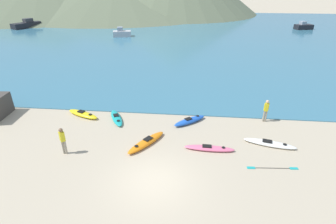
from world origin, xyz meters
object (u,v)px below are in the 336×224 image
Objects in this scene: kayak_on_sand_5 at (83,114)px; loose_paddle at (272,168)px; moored_boat_0 at (122,33)px; moored_boat_3 at (26,25)px; person_near_foreground at (63,139)px; person_near_waterline at (266,109)px; kayak_on_sand_3 at (117,118)px; kayak_on_sand_2 at (190,121)px; kayak_on_sand_0 at (270,143)px; kayak_on_sand_4 at (146,142)px; moored_boat_1 at (90,20)px; moored_boat_2 at (303,26)px; kayak_on_sand_1 at (209,148)px.

loose_paddle is at bearing -21.11° from kayak_on_sand_5.
moored_boat_0 is 0.57× the size of moored_boat_3.
person_near_waterline is at bearing 22.51° from person_near_foreground.
person_near_waterline is 35.11m from moored_boat_0.
kayak_on_sand_2 is at bearing 0.26° from kayak_on_sand_3.
kayak_on_sand_0 is at bearing -44.80° from moored_boat_3.
kayak_on_sand_4 is 35.28m from moored_boat_0.
kayak_on_sand_0 is at bearing -11.28° from kayak_on_sand_5.
moored_boat_0 is at bearing -18.12° from moored_boat_3.
kayak_on_sand_2 is 8.10m from kayak_on_sand_5.
moored_boat_1 is (-22.51, 50.03, 0.44)m from kayak_on_sand_4.
moored_boat_3 is at bearing -139.84° from moored_boat_1.
kayak_on_sand_5 is (-2.69, 0.29, 0.03)m from kayak_on_sand_3.
kayak_on_sand_0 is 1.89× the size of person_near_waterline.
loose_paddle is (-17.60, -46.56, -0.61)m from moored_boat_2.
kayak_on_sand_3 is at bearing -175.74° from person_near_waterline.
kayak_on_sand_5 is at bearing -126.12° from moored_boat_2.
moored_boat_2 is at bearing -6.13° from moored_boat_1.
loose_paddle is at bearing -44.93° from kayak_on_sand_2.
kayak_on_sand_1 is 1.79× the size of person_near_waterline.
person_near_foreground is at bearing -162.85° from kayak_on_sand_4.
person_near_foreground reaches higher than person_near_waterline.
kayak_on_sand_1 is 0.89× the size of moored_boat_1.
kayak_on_sand_3 reaches higher than kayak_on_sand_0.
person_near_foreground is at bearing -56.29° from moored_boat_3.
moored_boat_0 is 39.53m from loose_paddle.
kayak_on_sand_2 is at bearing 154.98° from kayak_on_sand_0.
moored_boat_2 is at bearing 17.63° from moored_boat_0.
moored_boat_2 is at bearing 69.30° from loose_paddle.
kayak_on_sand_4 is 52.77m from moored_boat_3.
kayak_on_sand_5 is at bearing 159.39° from kayak_on_sand_1.
kayak_on_sand_2 is at bearing -67.03° from moored_boat_0.
moored_boat_1 is at bearing 120.01° from loose_paddle.
kayak_on_sand_1 is at bearing -135.61° from person_near_waterline.
person_near_waterline is at bearing 8.20° from kayak_on_sand_2.
loose_paddle is at bearing -97.66° from person_near_waterline.
moored_boat_3 is at bearing 161.88° from moored_boat_0.
kayak_on_sand_2 is 4.03m from kayak_on_sand_4.
person_near_waterline is (10.82, 0.81, 0.84)m from kayak_on_sand_3.
moored_boat_2 is (35.28, 11.21, -0.02)m from moored_boat_0.
kayak_on_sand_4 is at bearing -154.57° from person_near_waterline.
kayak_on_sand_2 is 5.53m from person_near_waterline.
kayak_on_sand_2 is 0.71× the size of moored_boat_0.
kayak_on_sand_5 is 46.82m from moored_boat_3.
kayak_on_sand_2 is 6.62m from loose_paddle.
person_near_foreground reaches higher than kayak_on_sand_0.
kayak_on_sand_0 is 2.34m from loose_paddle.
moored_boat_1 is 0.91× the size of moored_boat_2.
moored_boat_2 reaches higher than loose_paddle.
moored_boat_0 is (-18.06, 33.03, 0.51)m from kayak_on_sand_0.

